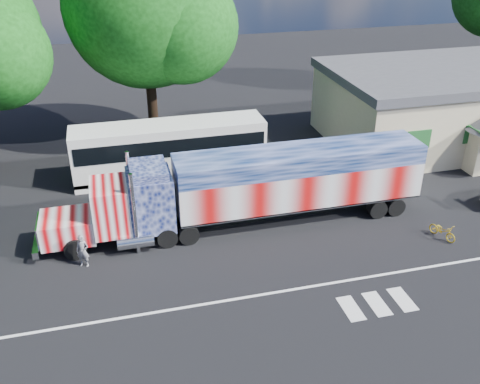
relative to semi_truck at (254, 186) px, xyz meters
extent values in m
plane|color=black|center=(-0.70, -2.88, -2.20)|extent=(100.00, 100.00, 0.00)
cube|color=silver|center=(-0.70, -5.88, -2.19)|extent=(30.00, 0.15, 0.01)
cube|color=silver|center=(2.10, -7.68, -2.19)|extent=(0.70, 1.60, 0.01)
cube|color=silver|center=(3.30, -7.68, -2.19)|extent=(0.70, 1.60, 0.01)
cube|color=silver|center=(4.50, -7.68, -2.19)|extent=(0.70, 1.60, 0.01)
cube|color=black|center=(-6.26, 0.00, -1.52)|extent=(8.74, 0.97, 0.29)
cube|color=#D8787B|center=(-9.36, 0.00, -1.03)|extent=(2.52, 2.14, 1.26)
cube|color=silver|center=(-10.68, 0.00, -1.03)|extent=(0.12, 1.84, 1.13)
cube|color=silver|center=(-10.87, 0.00, -1.66)|extent=(0.29, 2.43, 0.35)
cube|color=#D8787B|center=(-7.23, 0.00, -0.16)|extent=(1.75, 2.43, 2.43)
cube|color=black|center=(-8.05, 0.00, 0.28)|extent=(0.06, 2.04, 0.87)
cube|color=#464F82|center=(-5.29, 0.00, -0.06)|extent=(2.14, 2.43, 2.82)
cube|color=#464F82|center=(-5.29, 0.00, 1.54)|extent=(1.75, 2.33, 0.49)
cylinder|color=silver|center=(-6.16, 1.28, -0.06)|extent=(0.19, 0.19, 4.27)
cylinder|color=silver|center=(-6.16, -1.28, -0.06)|extent=(0.19, 0.19, 4.27)
cylinder|color=silver|center=(-6.26, 1.26, -1.57)|extent=(1.75, 0.64, 0.64)
cylinder|color=silver|center=(-6.26, -1.26, -1.57)|extent=(1.75, 0.64, 0.64)
cylinder|color=black|center=(-9.07, -1.07, -1.66)|extent=(1.07, 0.34, 1.07)
cylinder|color=black|center=(-9.07, 1.07, -1.66)|extent=(1.07, 0.34, 1.07)
cylinder|color=black|center=(-4.70, -1.02, -1.69)|extent=(1.01, 0.53, 1.01)
cylinder|color=black|center=(-4.70, 1.02, -1.69)|extent=(1.01, 0.53, 1.01)
cylinder|color=black|center=(-3.64, -1.02, -1.69)|extent=(1.01, 0.53, 1.01)
cylinder|color=black|center=(-3.64, 1.02, -1.69)|extent=(1.01, 0.53, 1.01)
cube|color=black|center=(2.48, 0.00, -1.28)|extent=(12.62, 1.07, 0.29)
cube|color=#D57575|center=(2.48, 0.00, -0.16)|extent=(13.01, 2.52, 1.94)
cube|color=#41548A|center=(2.48, 0.00, 1.30)|extent=(13.01, 2.52, 0.97)
cube|color=silver|center=(2.48, 0.00, -1.13)|extent=(13.01, 2.52, 0.12)
cube|color=silver|center=(9.00, 0.00, 0.33)|extent=(0.04, 2.43, 2.82)
cylinder|color=black|center=(6.65, -1.02, -1.69)|extent=(1.01, 0.53, 1.01)
cylinder|color=black|center=(6.65, 1.02, -1.69)|extent=(1.01, 0.53, 1.01)
cylinder|color=black|center=(7.72, -1.02, -1.69)|extent=(1.01, 0.53, 1.01)
cylinder|color=black|center=(7.72, 1.02, -1.69)|extent=(1.01, 0.53, 1.01)
cube|color=silver|center=(-3.42, 6.89, -0.49)|extent=(11.69, 2.53, 3.41)
cube|color=black|center=(-3.42, 6.89, 0.14)|extent=(11.30, 2.59, 1.07)
cube|color=black|center=(-3.42, 6.89, -1.76)|extent=(11.69, 2.53, 0.24)
cube|color=black|center=(-9.26, 6.89, -0.35)|extent=(0.06, 2.24, 1.36)
cylinder|color=black|center=(-7.80, 5.67, -1.71)|extent=(0.97, 0.29, 0.97)
cylinder|color=black|center=(-7.80, 8.10, -1.71)|extent=(0.97, 0.29, 0.97)
cylinder|color=black|center=(-0.50, 5.67, -1.71)|extent=(0.97, 0.29, 0.97)
cylinder|color=black|center=(-0.50, 8.10, -1.71)|extent=(0.97, 0.29, 0.97)
cylinder|color=black|center=(0.38, 5.67, -1.71)|extent=(0.97, 0.29, 0.97)
cylinder|color=black|center=(0.38, 8.10, -1.71)|extent=(0.97, 0.29, 0.97)
cube|color=beige|center=(19.30, 8.12, 0.10)|extent=(22.00, 10.00, 4.60)
cube|color=#1E5926|center=(11.30, 3.08, 0.20)|extent=(1.60, 0.08, 1.20)
cube|color=#1E5926|center=(15.30, 3.08, 0.20)|extent=(1.60, 0.08, 1.20)
imported|color=slate|center=(-8.71, -1.73, -1.37)|extent=(0.71, 0.59, 1.65)
imported|color=gold|center=(8.90, -3.78, -1.79)|extent=(1.03, 1.66, 0.83)
cylinder|color=black|center=(-3.76, 12.95, 1.50)|extent=(0.70, 0.70, 7.40)
sphere|color=#155816|center=(-3.76, 12.95, 7.05)|extent=(10.45, 10.45, 10.45)
sphere|color=#155816|center=(-1.67, 11.38, 6.00)|extent=(7.31, 7.31, 7.31)
camera|label=1|loc=(-6.76, -23.45, 12.62)|focal=40.00mm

